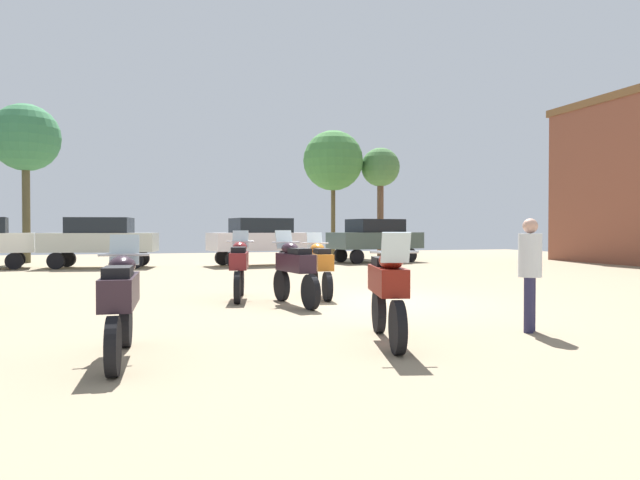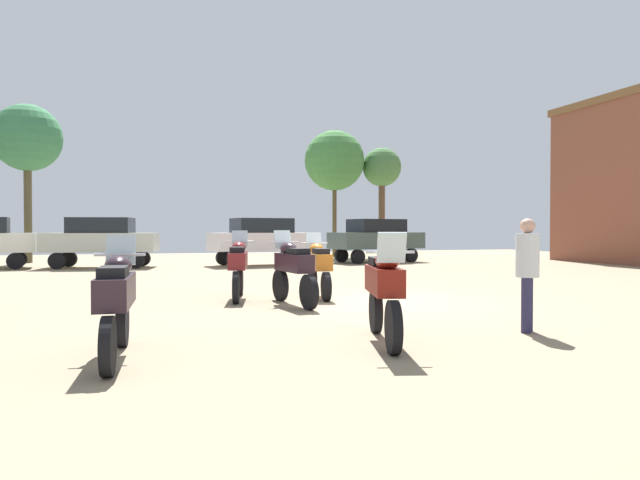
% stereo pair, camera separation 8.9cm
% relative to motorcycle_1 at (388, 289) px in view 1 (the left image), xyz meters
% --- Properties ---
extents(ground_plane, '(44.00, 52.00, 0.02)m').
position_rel_motorcycle_1_xyz_m(ground_plane, '(1.32, 4.27, -0.75)').
color(ground_plane, gray).
extents(motorcycle_1, '(0.75, 2.11, 1.50)m').
position_rel_motorcycle_1_xyz_m(motorcycle_1, '(0.00, 0.00, 0.00)').
color(motorcycle_1, black).
rests_on(motorcycle_1, ground).
extents(motorcycle_3, '(0.62, 2.20, 1.47)m').
position_rel_motorcycle_1_xyz_m(motorcycle_3, '(-3.41, 0.02, -0.01)').
color(motorcycle_3, black).
rests_on(motorcycle_3, ground).
extents(motorcycle_6, '(0.65, 2.18, 1.51)m').
position_rel_motorcycle_1_xyz_m(motorcycle_6, '(-0.23, 4.10, 0.01)').
color(motorcycle_6, black).
rests_on(motorcycle_6, ground).
extents(motorcycle_7, '(0.72, 2.13, 1.51)m').
position_rel_motorcycle_1_xyz_m(motorcycle_7, '(-1.15, 5.37, 0.00)').
color(motorcycle_7, black).
rests_on(motorcycle_7, ground).
extents(motorcycle_8, '(0.62, 2.22, 1.46)m').
position_rel_motorcycle_1_xyz_m(motorcycle_8, '(0.67, 5.28, -0.02)').
color(motorcycle_8, black).
rests_on(motorcycle_8, ground).
extents(car_2, '(4.54, 2.48, 2.00)m').
position_rel_motorcycle_1_xyz_m(car_2, '(-4.81, 17.21, 0.43)').
color(car_2, black).
rests_on(car_2, ground).
extents(car_3, '(4.57, 2.60, 2.00)m').
position_rel_motorcycle_1_xyz_m(car_3, '(7.15, 17.50, 0.43)').
color(car_3, black).
rests_on(car_3, ground).
extents(car_4, '(4.54, 2.51, 2.00)m').
position_rel_motorcycle_1_xyz_m(car_4, '(1.61, 16.83, 0.43)').
color(car_4, black).
rests_on(car_4, ground).
extents(person_1, '(0.48, 0.48, 1.70)m').
position_rel_motorcycle_1_xyz_m(person_1, '(2.36, 0.12, 0.25)').
color(person_1, '#282747').
rests_on(person_1, ground).
extents(tree_1, '(3.04, 3.04, 7.23)m').
position_rel_motorcycle_1_xyz_m(tree_1, '(-8.26, 21.71, 4.91)').
color(tree_1, brown).
rests_on(tree_1, ground).
extents(tree_2, '(3.38, 3.38, 7.09)m').
position_rel_motorcycle_1_xyz_m(tree_2, '(7.07, 23.46, 4.64)').
color(tree_2, brown).
rests_on(tree_2, ground).
extents(tree_3, '(2.21, 2.21, 6.20)m').
position_rel_motorcycle_1_xyz_m(tree_3, '(9.85, 23.20, 4.21)').
color(tree_3, brown).
rests_on(tree_3, ground).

